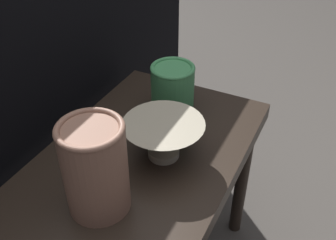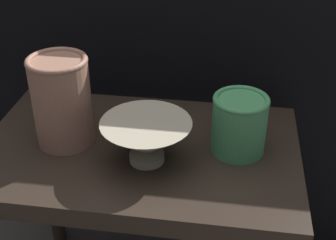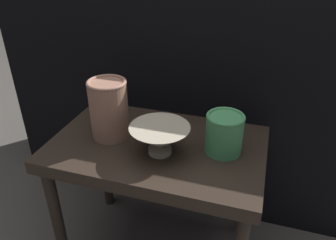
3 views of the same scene
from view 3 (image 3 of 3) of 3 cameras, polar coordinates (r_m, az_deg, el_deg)
The scene contains 5 objects.
table at distance 1.01m, azimuth -1.85°, elevation -6.93°, with size 0.63×0.40×0.46m.
couch_backdrop at distance 1.40m, azimuth 4.77°, elevation 5.97°, with size 1.43×0.50×0.88m.
bowl at distance 0.91m, azimuth -1.44°, elevation -3.16°, with size 0.17×0.17×0.08m.
vase_textured_left at distance 0.98m, azimuth -10.34°, elevation 1.92°, with size 0.12×0.12×0.18m.
vase_colorful_right at distance 0.92m, azimuth 9.76°, elevation -2.21°, with size 0.11×0.11×0.12m.
Camera 3 is at (0.27, -0.76, 0.99)m, focal length 35.00 mm.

